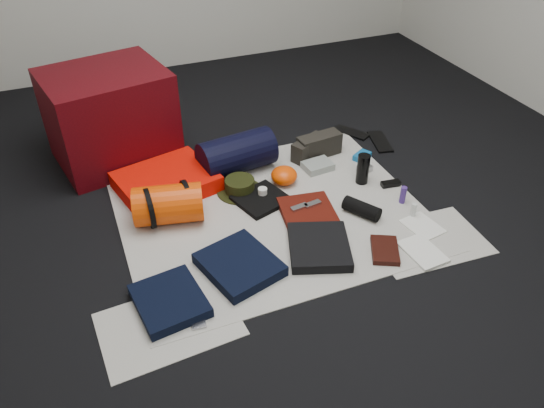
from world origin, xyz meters
name	(u,v)px	position (x,y,z in m)	size (l,w,h in m)	color
floor	(273,216)	(0.00, 0.00, -0.01)	(4.50, 4.50, 0.02)	black
newspaper_mat	(273,214)	(0.00, 0.00, 0.00)	(1.60, 1.30, 0.01)	silver
newspaper_sheet_front_left	(169,324)	(-0.70, -0.55, 0.00)	(0.58, 0.40, 0.00)	silver
newspaper_sheet_front_right	(427,240)	(0.65, -0.50, 0.00)	(0.58, 0.40, 0.00)	silver
red_cabinet	(110,117)	(-0.69, 0.92, 0.28)	(0.68, 0.57, 0.57)	#48050A
sleeping_pad	(166,182)	(-0.48, 0.45, 0.05)	(0.52, 0.43, 0.09)	#ED1102
stuff_sack	(168,204)	(-0.53, 0.15, 0.11)	(0.21, 0.21, 0.36)	#E23F03
sack_strap_left	(149,208)	(-0.63, 0.15, 0.11)	(0.22, 0.22, 0.03)	black
sack_strap_right	(187,200)	(-0.43, 0.15, 0.11)	(0.22, 0.22, 0.03)	black
navy_duffel	(237,154)	(-0.04, 0.48, 0.12)	(0.23, 0.23, 0.45)	black
boonie_brim	(240,191)	(-0.10, 0.26, 0.01)	(0.27, 0.27, 0.01)	black
boonie_crown	(240,185)	(-0.10, 0.26, 0.05)	(0.17, 0.17, 0.07)	black
hiking_boot_left	(309,148)	(0.43, 0.46, 0.07)	(0.25, 0.09, 0.12)	black
hiking_boot_right	(319,145)	(0.50, 0.46, 0.08)	(0.28, 0.10, 0.14)	black
flip_flop_left	(351,132)	(0.83, 0.63, 0.01)	(0.09, 0.24, 0.01)	black
flip_flop_right	(380,142)	(0.95, 0.45, 0.01)	(0.10, 0.27, 0.01)	black
trousers_navy_a	(170,301)	(-0.67, -0.45, 0.03)	(0.28, 0.32, 0.05)	black
trousers_navy_b	(239,265)	(-0.31, -0.34, 0.03)	(0.31, 0.36, 0.06)	black
trousers_charcoal	(319,247)	(0.10, -0.37, 0.03)	(0.29, 0.33, 0.05)	black
black_tshirt	(261,199)	(-0.02, 0.13, 0.02)	(0.27, 0.25, 0.03)	black
red_shirt	(307,211)	(0.17, -0.08, 0.02)	(0.28, 0.28, 0.04)	#4A0F08
orange_stuff_sack	(284,176)	(0.17, 0.25, 0.06)	(0.16, 0.16, 0.10)	#E23F03
first_aid_pouch	(318,166)	(0.42, 0.31, 0.03)	(0.17, 0.13, 0.04)	gray
water_bottle	(363,169)	(0.60, 0.09, 0.10)	(0.07, 0.07, 0.18)	black
speaker	(362,209)	(0.44, -0.19, 0.05)	(0.08, 0.08, 0.21)	black
compact_camera	(364,169)	(0.67, 0.18, 0.02)	(0.09, 0.05, 0.04)	#A1A1A6
cyan_case	(362,156)	(0.73, 0.31, 0.02)	(0.11, 0.07, 0.04)	#0F5893
toiletry_purple	(403,195)	(0.71, -0.18, 0.06)	(0.03, 0.03, 0.10)	#3F2577
toiletry_clear	(414,210)	(0.69, -0.31, 0.05)	(0.03, 0.03, 0.08)	silver
paperback_book	(385,250)	(0.40, -0.50, 0.02)	(0.13, 0.20, 0.03)	black
map_booklet	(423,252)	(0.57, -0.57, 0.01)	(0.16, 0.23, 0.01)	silver
map_printout	(422,226)	(0.69, -0.40, 0.01)	(0.16, 0.20, 0.01)	silver
sunglasses	(391,184)	(0.74, -0.01, 0.02)	(0.11, 0.04, 0.03)	black
key_cluster	(199,323)	(-0.58, -0.60, 0.01)	(0.06, 0.06, 0.01)	#A1A1A6
tape_roll	(263,191)	(0.00, 0.16, 0.05)	(0.05, 0.05, 0.04)	silver
energy_bar_a	(299,207)	(0.13, -0.06, 0.05)	(0.10, 0.04, 0.01)	#A1A1A6
energy_bar_b	(313,204)	(0.21, -0.06, 0.05)	(0.10, 0.04, 0.01)	#A1A1A6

